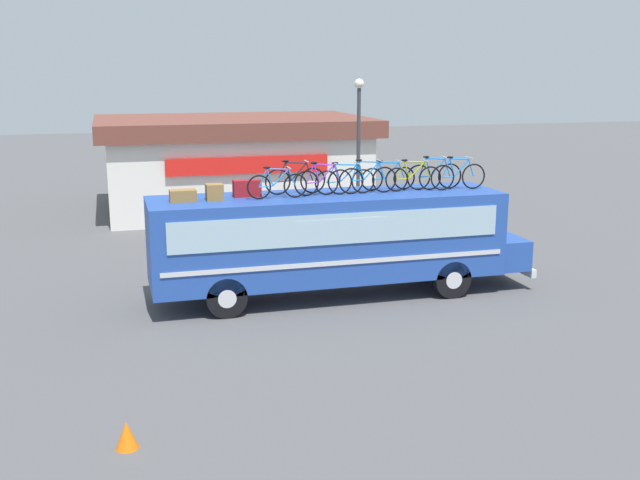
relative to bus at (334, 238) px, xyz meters
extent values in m
plane|color=#4C4C4F|center=(-0.18, 0.00, -1.71)|extent=(120.00, 120.00, 0.00)
cube|color=#23479E|center=(-0.18, 0.00, 0.05)|extent=(9.84, 2.41, 2.34)
cube|color=#23479E|center=(5.21, 0.00, -0.68)|extent=(0.94, 2.22, 0.88)
cube|color=#99B7C6|center=(-0.18, -1.22, 0.51)|extent=(9.05, 0.04, 0.82)
cube|color=#99B7C6|center=(-0.18, 1.22, 0.51)|extent=(9.05, 0.04, 0.82)
cube|color=silver|center=(-0.18, -1.22, -0.42)|extent=(9.45, 0.03, 0.12)
cube|color=silver|center=(-0.18, 1.22, -0.42)|extent=(9.45, 0.03, 0.12)
cube|color=silver|center=(5.74, 0.00, -1.20)|extent=(0.16, 2.29, 0.24)
cylinder|color=black|center=(3.17, -1.06, -1.17)|extent=(1.08, 0.28, 1.08)
cylinder|color=silver|center=(3.17, -1.06, -1.17)|extent=(0.48, 0.30, 0.48)
cylinder|color=black|center=(3.17, 1.06, -1.17)|extent=(1.08, 0.28, 1.08)
cylinder|color=silver|center=(3.17, 1.06, -1.17)|extent=(0.48, 0.30, 0.48)
cylinder|color=black|center=(-3.23, -1.06, -1.17)|extent=(1.08, 0.28, 1.08)
cylinder|color=silver|center=(-3.23, -1.06, -1.17)|extent=(0.48, 0.30, 0.48)
cylinder|color=black|center=(-3.23, 1.06, -1.17)|extent=(1.08, 0.28, 1.08)
cylinder|color=silver|center=(-3.23, 1.06, -1.17)|extent=(0.48, 0.30, 0.48)
cube|color=olive|center=(-4.14, 0.01, 1.38)|extent=(0.69, 0.42, 0.31)
cube|color=olive|center=(-3.31, -0.03, 1.44)|extent=(0.44, 0.41, 0.43)
cube|color=maroon|center=(-2.38, 0.32, 1.45)|extent=(0.75, 0.34, 0.45)
torus|color=black|center=(-2.15, -0.22, 1.55)|extent=(0.66, 0.04, 0.66)
torus|color=black|center=(-1.16, -0.22, 1.55)|extent=(0.66, 0.04, 0.66)
cylinder|color=#197FDB|center=(-1.85, -0.22, 1.80)|extent=(0.19, 0.04, 0.47)
cylinder|color=#197FDB|center=(-1.55, -0.22, 1.79)|extent=(0.46, 0.04, 0.45)
cylinder|color=#197FDB|center=(-1.63, -0.22, 2.01)|extent=(0.60, 0.04, 0.07)
cylinder|color=#197FDB|center=(-1.96, -0.22, 1.56)|extent=(0.38, 0.03, 0.05)
cylinder|color=#197FDB|center=(-2.04, -0.22, 1.79)|extent=(0.24, 0.03, 0.49)
cylinder|color=#197FDB|center=(-1.25, -0.22, 1.78)|extent=(0.21, 0.03, 0.46)
cylinder|color=silver|center=(-1.34, -0.22, 2.05)|extent=(0.03, 0.44, 0.03)
ellipsoid|color=black|center=(-1.93, -0.22, 2.07)|extent=(0.20, 0.08, 0.06)
torus|color=black|center=(-1.51, 0.35, 1.59)|extent=(0.73, 0.04, 0.73)
torus|color=black|center=(-0.51, 0.35, 1.59)|extent=(0.73, 0.04, 0.73)
cylinder|color=black|center=(-1.21, 0.35, 1.86)|extent=(0.19, 0.04, 0.52)
cylinder|color=black|center=(-0.91, 0.35, 1.84)|extent=(0.47, 0.04, 0.50)
cylinder|color=black|center=(-0.99, 0.35, 2.10)|extent=(0.60, 0.04, 0.07)
cylinder|color=black|center=(-1.32, 0.35, 1.60)|extent=(0.38, 0.03, 0.05)
cylinder|color=black|center=(-1.40, 0.35, 1.85)|extent=(0.25, 0.03, 0.54)
cylinder|color=black|center=(-0.60, 0.35, 1.83)|extent=(0.21, 0.03, 0.50)
cylinder|color=silver|center=(-0.69, 0.35, 2.13)|extent=(0.03, 0.44, 0.03)
ellipsoid|color=black|center=(-1.29, 0.35, 2.15)|extent=(0.20, 0.08, 0.06)
torus|color=black|center=(-0.80, -0.06, 1.58)|extent=(0.71, 0.04, 0.71)
torus|color=black|center=(0.15, -0.06, 1.58)|extent=(0.71, 0.04, 0.71)
cylinder|color=purple|center=(-0.52, -0.06, 1.84)|extent=(0.19, 0.04, 0.50)
cylinder|color=purple|center=(-0.23, -0.06, 1.83)|extent=(0.45, 0.04, 0.48)
cylinder|color=purple|center=(-0.31, -0.06, 2.07)|extent=(0.58, 0.04, 0.07)
cylinder|color=purple|center=(-0.62, -0.06, 1.59)|extent=(0.37, 0.03, 0.05)
cylinder|color=purple|center=(-0.70, -0.06, 1.83)|extent=(0.24, 0.03, 0.52)
cylinder|color=purple|center=(0.07, -0.06, 1.82)|extent=(0.20, 0.03, 0.49)
cylinder|color=silver|center=(-0.02, -0.06, 2.11)|extent=(0.03, 0.44, 0.03)
ellipsoid|color=black|center=(-0.59, -0.06, 2.13)|extent=(0.20, 0.08, 0.06)
torus|color=black|center=(-0.22, -0.04, 1.57)|extent=(0.68, 0.04, 0.68)
torus|color=black|center=(0.83, -0.04, 1.57)|extent=(0.68, 0.04, 0.68)
cylinder|color=#197FDB|center=(0.10, -0.04, 1.82)|extent=(0.20, 0.04, 0.49)
cylinder|color=#197FDB|center=(0.41, -0.04, 1.81)|extent=(0.49, 0.04, 0.47)
cylinder|color=#197FDB|center=(0.33, -0.04, 2.05)|extent=(0.64, 0.04, 0.07)
cylinder|color=#197FDB|center=(-0.02, -0.04, 1.58)|extent=(0.40, 0.03, 0.05)
cylinder|color=#197FDB|center=(-0.11, -0.04, 1.81)|extent=(0.26, 0.03, 0.51)
cylinder|color=#197FDB|center=(0.74, -0.04, 1.80)|extent=(0.22, 0.03, 0.48)
cylinder|color=silver|center=(0.64, -0.04, 2.08)|extent=(0.03, 0.44, 0.03)
ellipsoid|color=black|center=(0.01, -0.04, 2.10)|extent=(0.20, 0.08, 0.06)
torus|color=black|center=(0.48, -0.06, 1.59)|extent=(0.73, 0.04, 0.73)
torus|color=black|center=(1.45, -0.06, 1.59)|extent=(0.73, 0.04, 0.73)
cylinder|color=#197FDB|center=(0.77, -0.06, 1.87)|extent=(0.19, 0.04, 0.52)
cylinder|color=#197FDB|center=(1.06, -0.06, 1.85)|extent=(0.46, 0.04, 0.50)
cylinder|color=#197FDB|center=(0.98, -0.06, 2.11)|extent=(0.59, 0.04, 0.07)
cylinder|color=#197FDB|center=(0.66, -0.06, 1.60)|extent=(0.37, 0.03, 0.05)
cylinder|color=#197FDB|center=(0.58, -0.06, 1.86)|extent=(0.24, 0.03, 0.54)
cylinder|color=#197FDB|center=(1.37, -0.06, 1.84)|extent=(0.21, 0.03, 0.51)
cylinder|color=silver|center=(1.28, -0.06, 2.14)|extent=(0.03, 0.44, 0.03)
ellipsoid|color=black|center=(0.69, -0.06, 2.16)|extent=(0.20, 0.08, 0.06)
torus|color=black|center=(1.22, 0.29, 1.56)|extent=(0.66, 0.04, 0.66)
torus|color=black|center=(2.20, 0.29, 1.56)|extent=(0.66, 0.04, 0.66)
cylinder|color=#197FDB|center=(1.51, 0.29, 1.81)|extent=(0.19, 0.04, 0.47)
cylinder|color=#197FDB|center=(1.80, 0.29, 1.79)|extent=(0.46, 0.04, 0.45)
cylinder|color=#197FDB|center=(1.73, 0.29, 2.02)|extent=(0.59, 0.04, 0.07)
cylinder|color=#197FDB|center=(1.40, 0.29, 1.57)|extent=(0.37, 0.03, 0.05)
cylinder|color=#197FDB|center=(1.32, 0.29, 1.80)|extent=(0.24, 0.03, 0.49)
cylinder|color=#197FDB|center=(2.11, 0.29, 1.78)|extent=(0.21, 0.03, 0.46)
cylinder|color=silver|center=(2.02, 0.29, 2.05)|extent=(0.03, 0.44, 0.03)
ellipsoid|color=black|center=(1.43, 0.29, 2.08)|extent=(0.20, 0.08, 0.06)
torus|color=black|center=(1.85, 0.00, 1.57)|extent=(0.69, 0.04, 0.69)
torus|color=black|center=(2.87, 0.00, 1.57)|extent=(0.69, 0.04, 0.69)
cylinder|color=#B2B20C|center=(2.16, 0.00, 1.83)|extent=(0.20, 0.04, 0.49)
cylinder|color=#B2B20C|center=(2.46, 0.00, 1.81)|extent=(0.48, 0.04, 0.47)
cylinder|color=#B2B20C|center=(2.38, 0.00, 2.05)|extent=(0.62, 0.04, 0.07)
cylinder|color=#B2B20C|center=(2.04, 0.00, 1.58)|extent=(0.39, 0.03, 0.05)
cylinder|color=#B2B20C|center=(1.96, 0.00, 1.82)|extent=(0.25, 0.03, 0.51)
cylinder|color=#B2B20C|center=(2.78, 0.00, 1.80)|extent=(0.21, 0.03, 0.48)
cylinder|color=silver|center=(2.69, 0.00, 2.08)|extent=(0.03, 0.44, 0.03)
ellipsoid|color=black|center=(2.08, 0.00, 2.11)|extent=(0.20, 0.08, 0.06)
torus|color=black|center=(2.56, 0.09, 1.59)|extent=(0.74, 0.04, 0.74)
torus|color=black|center=(3.53, 0.09, 1.59)|extent=(0.74, 0.04, 0.74)
cylinder|color=#197FDB|center=(2.85, 0.09, 1.87)|extent=(0.19, 0.04, 0.53)
cylinder|color=#197FDB|center=(3.14, 0.09, 1.85)|extent=(0.45, 0.04, 0.51)
cylinder|color=#197FDB|center=(3.07, 0.09, 2.11)|extent=(0.58, 0.04, 0.07)
cylinder|color=#197FDB|center=(2.74, 0.09, 1.60)|extent=(0.37, 0.03, 0.05)
cylinder|color=#197FDB|center=(2.67, 0.09, 1.86)|extent=(0.24, 0.03, 0.55)
cylinder|color=#197FDB|center=(3.44, 0.09, 1.84)|extent=(0.21, 0.03, 0.51)
cylinder|color=silver|center=(3.36, 0.09, 2.14)|extent=(0.03, 0.44, 0.03)
ellipsoid|color=black|center=(2.77, 0.09, 2.17)|extent=(0.20, 0.08, 0.06)
torus|color=black|center=(3.19, -0.15, 1.59)|extent=(0.74, 0.04, 0.74)
torus|color=black|center=(4.16, -0.15, 1.59)|extent=(0.74, 0.04, 0.74)
cylinder|color=#197FDB|center=(3.48, -0.15, 1.87)|extent=(0.19, 0.04, 0.53)
cylinder|color=#197FDB|center=(3.77, -0.15, 1.85)|extent=(0.46, 0.04, 0.51)
cylinder|color=#197FDB|center=(3.69, -0.15, 2.11)|extent=(0.59, 0.04, 0.07)
cylinder|color=#197FDB|center=(3.37, -0.15, 1.60)|extent=(0.37, 0.03, 0.05)
cylinder|color=#197FDB|center=(3.30, -0.15, 1.86)|extent=(0.24, 0.03, 0.55)
cylinder|color=#197FDB|center=(4.07, -0.15, 1.84)|extent=(0.21, 0.03, 0.51)
cylinder|color=silver|center=(3.99, -0.15, 2.14)|extent=(0.03, 0.44, 0.03)
ellipsoid|color=black|center=(3.40, -0.15, 2.17)|extent=(0.20, 0.08, 0.06)
cube|color=silver|center=(-0.45, 14.53, 0.01)|extent=(11.19, 7.58, 3.44)
cube|color=brown|center=(-0.45, 14.53, 2.10)|extent=(12.09, 8.18, 0.74)
cube|color=red|center=(-0.45, 10.64, 0.77)|extent=(6.72, 0.16, 0.70)
cone|color=orange|center=(-5.94, -7.48, -1.46)|extent=(0.39, 0.39, 0.49)
cylinder|color=#38383D|center=(3.03, 6.86, 1.14)|extent=(0.14, 0.14, 5.70)
sphere|color=#F2EDCC|center=(3.03, 6.86, 4.10)|extent=(0.36, 0.36, 0.36)
camera|label=1|loc=(-5.95, -19.62, 4.62)|focal=42.08mm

